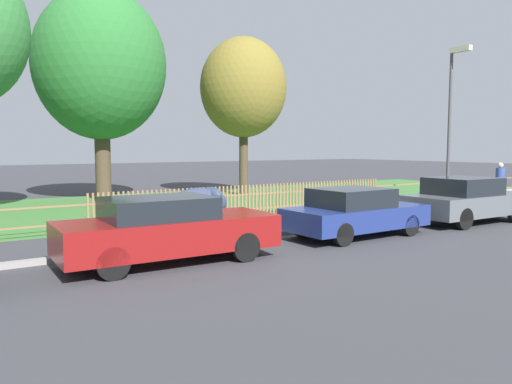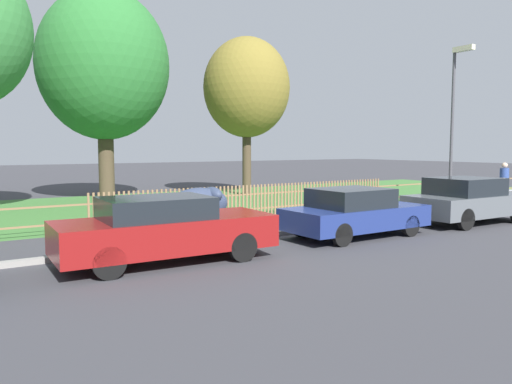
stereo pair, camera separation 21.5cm
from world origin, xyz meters
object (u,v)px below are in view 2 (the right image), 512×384
at_px(parked_car_navy_estate, 354,212).
at_px(tree_far_left, 247,88).
at_px(covered_motorcycle, 200,204).
at_px(tree_mid_park, 104,66).
at_px(street_lamp, 455,110).
at_px(pedestrian_near_fence, 504,181).
at_px(parked_car_red_compact, 467,200).
at_px(parked_car_black_saloon, 164,229).

relative_size(parked_car_navy_estate, tree_far_left, 0.52).
bearing_deg(covered_motorcycle, tree_far_left, 47.66).
height_order(covered_motorcycle, tree_mid_park, tree_mid_park).
bearing_deg(covered_motorcycle, street_lamp, -14.19).
height_order(covered_motorcycle, street_lamp, street_lamp).
bearing_deg(pedestrian_near_fence, parked_car_red_compact, 94.34).
height_order(parked_car_navy_estate, tree_far_left, tree_far_left).
distance_m(parked_car_navy_estate, parked_car_red_compact, 4.63).
bearing_deg(street_lamp, parked_car_red_compact, -133.74).
xyz_separation_m(tree_far_left, street_lamp, (2.76, -9.56, -1.53)).
bearing_deg(tree_far_left, parked_car_black_saloon, -128.56).
bearing_deg(covered_motorcycle, parked_car_black_saloon, -128.97).
height_order(parked_car_black_saloon, tree_far_left, tree_far_left).
distance_m(parked_car_black_saloon, pedestrian_near_fence, 15.91).
relative_size(parked_car_black_saloon, pedestrian_near_fence, 2.60).
bearing_deg(tree_mid_park, parked_car_black_saloon, -101.06).
height_order(parked_car_navy_estate, pedestrian_near_fence, pedestrian_near_fence).
height_order(tree_mid_park, street_lamp, tree_mid_park).
xyz_separation_m(parked_car_navy_estate, pedestrian_near_fence, (10.38, 2.08, 0.32)).
height_order(tree_far_left, pedestrian_near_fence, tree_far_left).
bearing_deg(parked_car_black_saloon, pedestrian_near_fence, 9.77).
distance_m(covered_motorcycle, tree_far_left, 10.96).
bearing_deg(parked_car_navy_estate, pedestrian_near_fence, 10.74).
height_order(parked_car_navy_estate, covered_motorcycle, parked_car_navy_estate).
height_order(parked_car_navy_estate, street_lamp, street_lamp).
relative_size(parked_car_black_saloon, tree_mid_park, 0.50).
relative_size(tree_far_left, pedestrian_near_fence, 4.40).
distance_m(tree_mid_park, tree_far_left, 6.64).
height_order(parked_car_red_compact, street_lamp, street_lamp).
xyz_separation_m(parked_car_black_saloon, pedestrian_near_fence, (15.76, 2.12, 0.27)).
xyz_separation_m(parked_car_red_compact, covered_motorcycle, (-7.47, 3.59, 0.01)).
bearing_deg(tree_far_left, parked_car_red_compact, -84.47).
relative_size(tree_mid_park, tree_far_left, 1.19).
bearing_deg(tree_mid_park, pedestrian_near_fence, -37.51).
height_order(tree_far_left, street_lamp, tree_far_left).
distance_m(parked_car_red_compact, tree_far_left, 12.20).
relative_size(tree_mid_park, pedestrian_near_fence, 5.25).
relative_size(parked_car_red_compact, tree_far_left, 0.55).
height_order(parked_car_navy_estate, tree_mid_park, tree_mid_park).
bearing_deg(tree_mid_park, parked_car_navy_estate, -76.49).
distance_m(parked_car_red_compact, street_lamp, 3.80).
bearing_deg(parked_car_black_saloon, parked_car_red_compact, 1.41).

